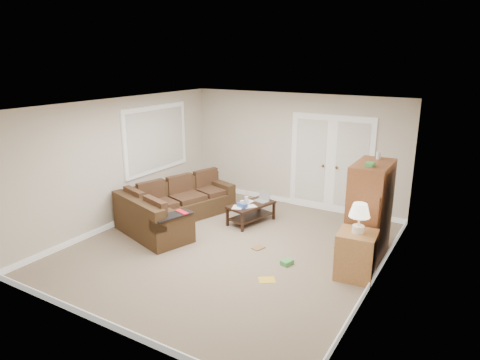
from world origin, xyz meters
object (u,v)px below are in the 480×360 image
Objects in this scene: tv_armoire at (369,209)px; side_cabinet at (356,251)px; sectional_sofa at (172,210)px; coffee_table at (252,212)px.

side_cabinet is (0.06, -0.86, -0.39)m from tv_armoire.
tv_armoire reaches higher than sectional_sofa.
coffee_table is 2.47m from tv_armoire.
side_cabinet reaches higher than sectional_sofa.
coffee_table is 2.70m from side_cabinet.
sectional_sofa is at bearing 170.61° from side_cabinet.
coffee_table is at bearing 172.84° from tv_armoire.
coffee_table is 0.63× the size of tv_armoire.
coffee_table is at bearing 51.10° from sectional_sofa.
sectional_sofa is 2.63× the size of coffee_table.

